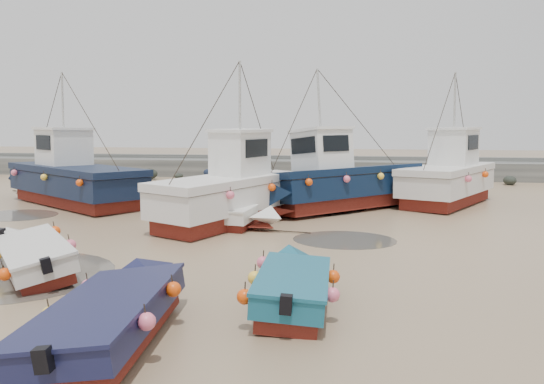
{
  "coord_description": "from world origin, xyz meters",
  "views": [
    {
      "loc": [
        4.03,
        -14.95,
        3.99
      ],
      "look_at": [
        1.38,
        3.95,
        1.4
      ],
      "focal_mm": 35.0,
      "sensor_mm": 36.0,
      "label": 1
    }
  ],
  "objects": [
    {
      "name": "ground",
      "position": [
        0.0,
        0.0,
        0.0
      ],
      "size": [
        120.0,
        120.0,
        0.0
      ],
      "primitive_type": "plane",
      "color": "tan",
      "rests_on": "ground"
    },
    {
      "name": "seawall",
      "position": [
        0.05,
        21.99,
        0.63
      ],
      "size": [
        60.0,
        4.92,
        1.5
      ],
      "color": "slate",
      "rests_on": "ground"
    },
    {
      "name": "puddle_a",
      "position": [
        -4.4,
        -2.66,
        0.0
      ],
      "size": [
        4.99,
        4.99,
        0.01
      ],
      "primitive_type": "cylinder",
      "color": "#4E483E",
      "rests_on": "ground"
    },
    {
      "name": "puddle_b",
      "position": [
        4.03,
        2.64,
        0.0
      ],
      "size": [
        3.49,
        3.49,
        0.01
      ],
      "primitive_type": "cylinder",
      "color": "#4E483E",
      "rests_on": "ground"
    },
    {
      "name": "puddle_c",
      "position": [
        -9.74,
        5.4,
        0.0
      ],
      "size": [
        3.44,
        3.44,
        0.01
      ],
      "primitive_type": "cylinder",
      "color": "#4E483E",
      "rests_on": "ground"
    },
    {
      "name": "puddle_d",
      "position": [
        2.16,
        9.66,
        0.0
      ],
      "size": [
        5.81,
        5.81,
        0.01
      ],
      "primitive_type": "cylinder",
      "color": "#4E483E",
      "rests_on": "ground"
    },
    {
      "name": "dinghy_0",
      "position": [
        -4.16,
        -2.16,
        0.54
      ],
      "size": [
        4.61,
        5.25,
        1.43
      ],
      "rotation": [
        0.0,
        0.0,
        0.7
      ],
      "color": "maroon",
      "rests_on": "ground"
    },
    {
      "name": "dinghy_1",
      "position": [
        -0.13,
        -6.01,
        0.54
      ],
      "size": [
        2.52,
        6.64,
        1.43
      ],
      "rotation": [
        0.0,
        0.0,
        0.06
      ],
      "color": "maroon",
      "rests_on": "ground"
    },
    {
      "name": "dinghy_2",
      "position": [
        2.94,
        -3.93,
        0.56
      ],
      "size": [
        1.96,
        5.4,
        1.43
      ],
      "rotation": [
        0.0,
        0.0,
        0.01
      ],
      "color": "maroon",
      "rests_on": "ground"
    },
    {
      "name": "dinghy_5",
      "position": [
        -0.68,
        3.94,
        0.55
      ],
      "size": [
        5.77,
        2.43,
        1.43
      ],
      "rotation": [
        0.0,
        0.0,
        -1.73
      ],
      "color": "maroon",
      "rests_on": "ground"
    },
    {
      "name": "cabin_boat_0",
      "position": [
        -9.13,
        8.71,
        1.3
      ],
      "size": [
        10.25,
        7.61,
        6.22
      ],
      "rotation": [
        0.0,
        0.0,
        0.98
      ],
      "color": "maroon",
      "rests_on": "ground"
    },
    {
      "name": "cabin_boat_1",
      "position": [
        -0.23,
        5.19,
        1.35
      ],
      "size": [
        5.48,
        9.32,
        6.22
      ],
      "rotation": [
        0.0,
        0.0,
        -0.45
      ],
      "color": "maroon",
      "rests_on": "ground"
    },
    {
      "name": "cabin_boat_2",
      "position": [
        3.45,
        8.46,
        1.31
      ],
      "size": [
        8.98,
        8.36,
        6.22
      ],
      "rotation": [
        0.0,
        0.0,
        2.31
      ],
      "color": "maroon",
      "rests_on": "ground"
    },
    {
      "name": "cabin_boat_3",
      "position": [
        9.1,
        11.37,
        1.37
      ],
      "size": [
        6.0,
        8.73,
        6.22
      ],
      "rotation": [
        0.0,
        0.0,
        -0.53
      ],
      "color": "maroon",
      "rests_on": "ground"
    },
    {
      "name": "person",
      "position": [
        -1.87,
        7.04,
        0.0
      ],
      "size": [
        0.73,
        0.5,
        1.92
      ],
      "primitive_type": "imported",
      "rotation": [
        0.0,
        0.0,
        3.21
      ],
      "color": "#192338",
      "rests_on": "ground"
    }
  ]
}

